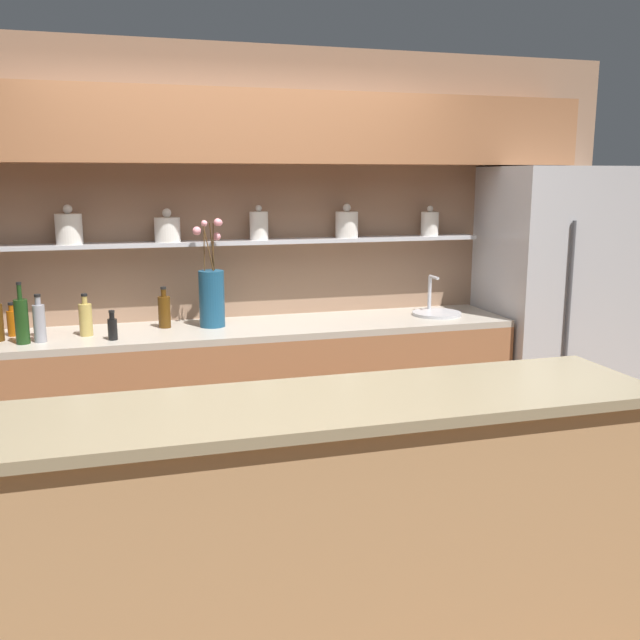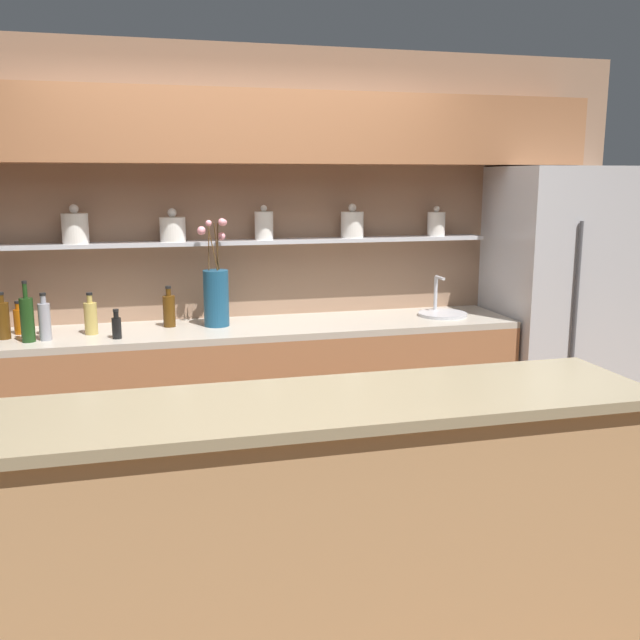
% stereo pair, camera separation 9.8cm
% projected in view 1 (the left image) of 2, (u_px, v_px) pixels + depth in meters
% --- Properties ---
extents(ground_plane, '(12.00, 12.00, 0.00)m').
position_uv_depth(ground_plane, '(297.00, 572.00, 3.31)').
color(ground_plane, brown).
extents(back_wall_unit, '(5.20, 0.44, 2.60)m').
position_uv_depth(back_wall_unit, '(234.00, 218.00, 4.44)').
color(back_wall_unit, '#937056').
rests_on(back_wall_unit, ground_plane).
extents(back_counter_unit, '(3.59, 0.62, 0.92)m').
position_uv_depth(back_counter_unit, '(224.00, 401.00, 4.35)').
color(back_counter_unit, '#99603D').
rests_on(back_counter_unit, ground_plane).
extents(island_counter, '(2.44, 0.61, 1.02)m').
position_uv_depth(island_counter, '(335.00, 529.00, 2.66)').
color(island_counter, tan).
rests_on(island_counter, ground_plane).
extents(refrigerator, '(0.93, 0.73, 1.87)m').
position_uv_depth(refrigerator, '(556.00, 307.00, 4.84)').
color(refrigerator, '#B7B7BC').
rests_on(refrigerator, ground_plane).
extents(flower_vase, '(0.18, 0.15, 0.65)m').
position_uv_depth(flower_vase, '(212.00, 295.00, 4.25)').
color(flower_vase, navy).
rests_on(flower_vase, back_counter_unit).
extents(sink_fixture, '(0.32, 0.32, 0.25)m').
position_uv_depth(sink_fixture, '(436.00, 311.00, 4.65)').
color(sink_fixture, '#B7B7BC').
rests_on(sink_fixture, back_counter_unit).
extents(bottle_wine_1, '(0.07, 0.07, 0.34)m').
position_uv_depth(bottle_wine_1, '(22.00, 320.00, 3.82)').
color(bottle_wine_1, '#193814').
rests_on(bottle_wine_1, back_counter_unit).
extents(bottle_sauce_2, '(0.06, 0.06, 0.19)m').
position_uv_depth(bottle_sauce_2, '(39.00, 323.00, 4.00)').
color(bottle_sauce_2, maroon).
rests_on(bottle_sauce_2, back_counter_unit).
extents(bottle_spirit_3, '(0.07, 0.07, 0.26)m').
position_uv_depth(bottle_spirit_3, '(39.00, 322.00, 3.86)').
color(bottle_spirit_3, gray).
rests_on(bottle_spirit_3, back_counter_unit).
extents(bottle_spirit_4, '(0.07, 0.07, 0.25)m').
position_uv_depth(bottle_spirit_4, '(164.00, 311.00, 4.24)').
color(bottle_spirit_4, '#4C2D0C').
rests_on(bottle_spirit_4, back_counter_unit).
extents(bottle_spirit_6, '(0.07, 0.07, 0.24)m').
position_uv_depth(bottle_spirit_6, '(86.00, 319.00, 4.02)').
color(bottle_spirit_6, tan).
rests_on(bottle_spirit_6, back_counter_unit).
extents(bottle_sauce_7, '(0.05, 0.05, 0.17)m').
position_uv_depth(bottle_sauce_7, '(113.00, 328.00, 3.92)').
color(bottle_sauce_7, black).
rests_on(bottle_sauce_7, back_counter_unit).
extents(bottle_sauce_8, '(0.06, 0.06, 0.19)m').
position_uv_depth(bottle_sauce_8, '(12.00, 322.00, 4.01)').
color(bottle_sauce_8, '#9E4C0A').
rests_on(bottle_sauce_8, back_counter_unit).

